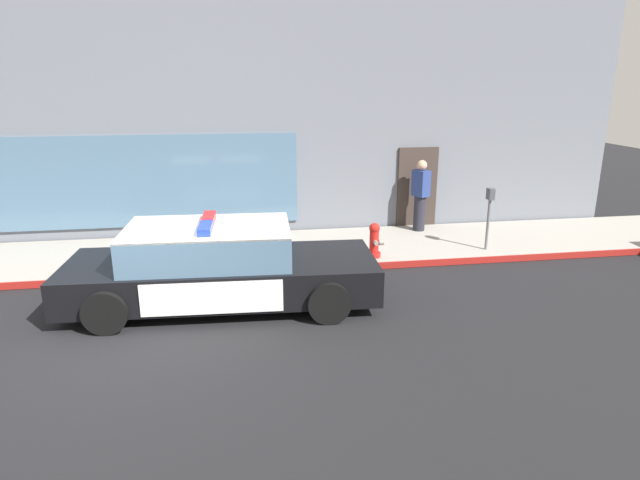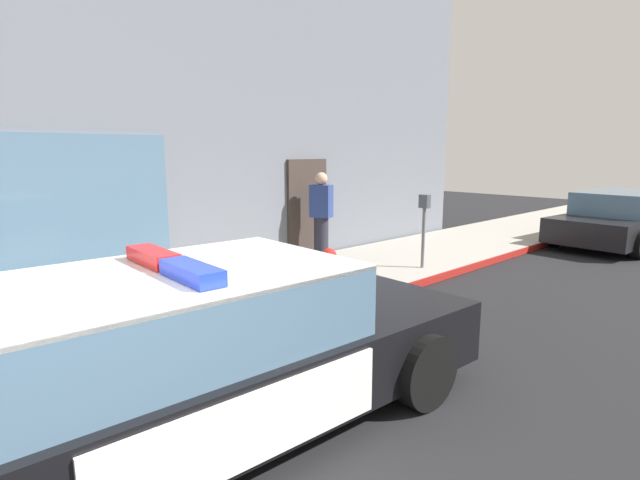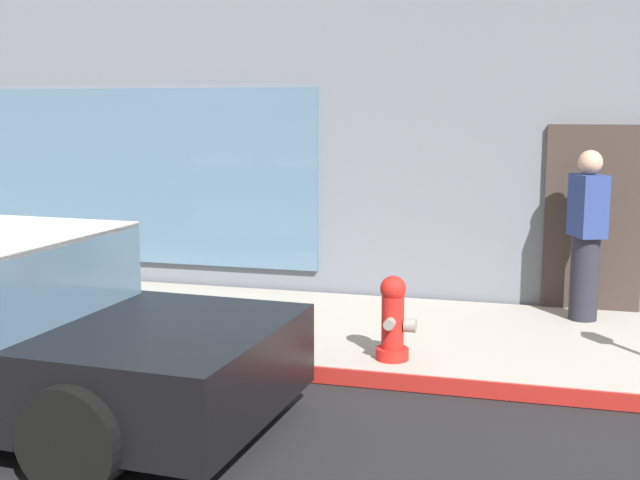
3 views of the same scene
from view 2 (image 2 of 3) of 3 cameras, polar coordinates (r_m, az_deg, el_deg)
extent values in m
cube|color=#382D28|center=(9.93, -1.50, 3.27)|extent=(1.00, 0.08, 2.10)
cube|color=black|center=(4.21, -13.53, -14.85)|extent=(5.20, 2.11, 0.60)
cube|color=silver|center=(5.03, 3.33, -8.27)|extent=(1.83, 1.90, 0.05)
cube|color=silver|center=(4.97, -19.69, -11.17)|extent=(2.15, 0.14, 0.51)
cube|color=silver|center=(3.44, -7.42, -20.75)|extent=(2.15, 0.14, 0.51)
cube|color=yellow|center=(4.98, -19.76, -11.12)|extent=(0.22, 0.02, 0.26)
cube|color=slate|center=(3.92, -16.56, -7.94)|extent=(2.74, 1.80, 0.60)
cube|color=silver|center=(3.84, -16.78, -3.82)|extent=(2.74, 1.80, 0.04)
cube|color=red|center=(4.12, -18.74, -1.83)|extent=(0.23, 0.64, 0.11)
cube|color=blue|center=(3.52, -14.62, -3.62)|extent=(0.23, 0.64, 0.11)
cylinder|color=black|center=(5.84, -2.76, -8.99)|extent=(0.69, 0.25, 0.68)
cylinder|color=black|center=(4.62, 12.05, -14.59)|extent=(0.69, 0.25, 0.68)
cylinder|color=red|center=(7.29, 1.04, -6.17)|extent=(0.28, 0.28, 0.10)
cylinder|color=red|center=(7.21, 1.04, -4.08)|extent=(0.19, 0.19, 0.45)
sphere|color=red|center=(7.15, 1.05, -1.82)|extent=(0.22, 0.22, 0.22)
cylinder|color=gray|center=(7.13, 1.05, -1.21)|extent=(0.06, 0.06, 0.05)
cylinder|color=gray|center=(7.11, 1.87, -4.11)|extent=(0.09, 0.10, 0.09)
cylinder|color=gray|center=(7.31, 0.24, -3.70)|extent=(0.09, 0.10, 0.09)
cylinder|color=gray|center=(7.32, 1.88, -4.01)|extent=(0.10, 0.12, 0.12)
cube|color=black|center=(14.06, 31.49, 1.49)|extent=(4.66, 2.12, 0.56)
cube|color=slate|center=(14.01, 31.69, 3.63)|extent=(2.47, 1.78, 0.56)
cylinder|color=black|center=(15.78, 30.17, 1.83)|extent=(0.65, 0.25, 0.64)
cylinder|color=black|center=(13.03, 25.52, 0.71)|extent=(0.65, 0.25, 0.64)
cylinder|color=black|center=(12.40, 33.03, -0.40)|extent=(0.65, 0.25, 0.64)
cylinder|color=#23232D|center=(9.58, 0.14, 0.14)|extent=(0.28, 0.28, 0.85)
cube|color=navy|center=(9.48, 0.14, 4.52)|extent=(0.39, 0.47, 0.62)
sphere|color=tan|center=(9.45, 0.14, 7.11)|extent=(0.24, 0.24, 0.24)
cylinder|color=slate|center=(9.15, 11.85, 0.23)|extent=(0.06, 0.06, 1.10)
cube|color=#474C51|center=(9.06, 12.01, 4.40)|extent=(0.12, 0.18, 0.24)
camera|label=1|loc=(5.95, 116.86, 9.27)|focal=30.39mm
camera|label=3|loc=(6.38, 62.42, 4.80)|focal=46.28mm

